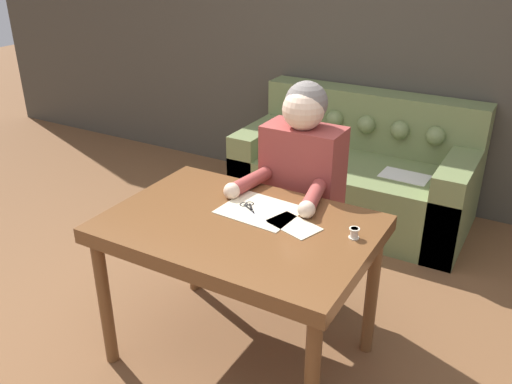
% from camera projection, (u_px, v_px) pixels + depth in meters
% --- Properties ---
extents(ground_plane, '(16.00, 16.00, 0.00)m').
position_uv_depth(ground_plane, '(203.00, 362.00, 2.63)').
color(ground_plane, brown).
extents(wall_back, '(8.00, 0.06, 2.60)m').
position_uv_depth(wall_back, '(378.00, 25.00, 3.85)').
color(wall_back, '#474238').
rests_on(wall_back, ground_plane).
extents(dining_table, '(1.17, 0.81, 0.74)m').
position_uv_depth(dining_table, '(239.00, 238.00, 2.40)').
color(dining_table, brown).
rests_on(dining_table, ground_plane).
extents(couch, '(1.62, 0.84, 0.86)m').
position_uv_depth(couch, '(356.00, 175.00, 3.92)').
color(couch, olive).
rests_on(couch, ground_plane).
extents(person, '(0.47, 0.56, 1.25)m').
position_uv_depth(person, '(301.00, 197.00, 2.84)').
color(person, '#33281E').
rests_on(person, ground_plane).
extents(pattern_paper_main, '(0.36, 0.30, 0.00)m').
position_uv_depth(pattern_paper_main, '(260.00, 210.00, 2.46)').
color(pattern_paper_main, beige).
rests_on(pattern_paper_main, dining_table).
extents(pattern_paper_offcut, '(0.26, 0.20, 0.00)m').
position_uv_depth(pattern_paper_offcut, '(294.00, 225.00, 2.34)').
color(pattern_paper_offcut, beige).
rests_on(pattern_paper_offcut, dining_table).
extents(scissors, '(0.19, 0.18, 0.01)m').
position_uv_depth(scissors, '(250.00, 209.00, 2.48)').
color(scissors, silver).
rests_on(scissors, dining_table).
extents(thread_spool, '(0.04, 0.04, 0.05)m').
position_uv_depth(thread_spool, '(354.00, 233.00, 2.23)').
color(thread_spool, beige).
rests_on(thread_spool, dining_table).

